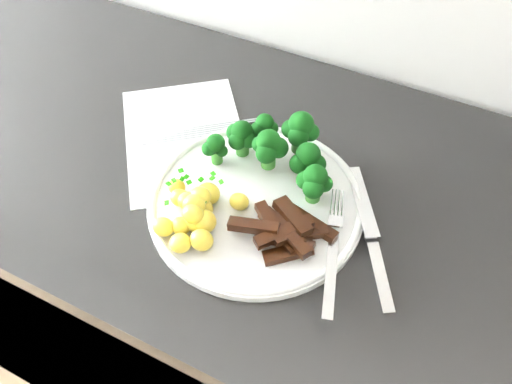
{
  "coord_description": "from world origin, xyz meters",
  "views": [
    {
      "loc": [
        0.24,
        1.21,
        1.49
      ],
      "look_at": [
        0.03,
        1.62,
        0.94
      ],
      "focal_mm": 35.66,
      "sensor_mm": 36.0,
      "label": 1
    }
  ],
  "objects_px": {
    "beef_strips": "(286,231)",
    "knife": "(374,252)",
    "recipe_paper": "(185,137)",
    "plate": "(256,201)",
    "potatoes": "(196,212)",
    "fork": "(333,254)",
    "counter": "(272,319)",
    "broccoli": "(280,147)"
  },
  "relations": [
    {
      "from": "beef_strips",
      "to": "knife",
      "type": "height_order",
      "value": "beef_strips"
    },
    {
      "from": "recipe_paper",
      "to": "plate",
      "type": "xyz_separation_m",
      "value": [
        0.17,
        -0.07,
        0.01
      ]
    },
    {
      "from": "potatoes",
      "to": "fork",
      "type": "xyz_separation_m",
      "value": [
        0.19,
        0.03,
        -0.01
      ]
    },
    {
      "from": "recipe_paper",
      "to": "fork",
      "type": "relative_size",
      "value": 1.63
    },
    {
      "from": "counter",
      "to": "beef_strips",
      "type": "xyz_separation_m",
      "value": [
        0.05,
        -0.09,
        0.48
      ]
    },
    {
      "from": "recipe_paper",
      "to": "broccoli",
      "type": "relative_size",
      "value": 1.61
    },
    {
      "from": "counter",
      "to": "knife",
      "type": "bearing_deg",
      "value": -18.71
    },
    {
      "from": "recipe_paper",
      "to": "beef_strips",
      "type": "distance_m",
      "value": 0.26
    },
    {
      "from": "counter",
      "to": "fork",
      "type": "relative_size",
      "value": 12.13
    },
    {
      "from": "plate",
      "to": "broccoli",
      "type": "distance_m",
      "value": 0.09
    },
    {
      "from": "broccoli",
      "to": "knife",
      "type": "relative_size",
      "value": 0.95
    },
    {
      "from": "broccoli",
      "to": "beef_strips",
      "type": "xyz_separation_m",
      "value": [
        0.06,
        -0.11,
        -0.03
      ]
    },
    {
      "from": "recipe_paper",
      "to": "potatoes",
      "type": "relative_size",
      "value": 2.52
    },
    {
      "from": "plate",
      "to": "knife",
      "type": "relative_size",
      "value": 1.46
    },
    {
      "from": "counter",
      "to": "potatoes",
      "type": "bearing_deg",
      "value": -121.97
    },
    {
      "from": "recipe_paper",
      "to": "plate",
      "type": "relative_size",
      "value": 1.05
    },
    {
      "from": "counter",
      "to": "knife",
      "type": "relative_size",
      "value": 11.39
    },
    {
      "from": "potatoes",
      "to": "plate",
      "type": "bearing_deg",
      "value": 48.88
    },
    {
      "from": "plate",
      "to": "potatoes",
      "type": "height_order",
      "value": "potatoes"
    },
    {
      "from": "plate",
      "to": "beef_strips",
      "type": "xyz_separation_m",
      "value": [
        0.06,
        -0.04,
        0.02
      ]
    },
    {
      "from": "potatoes",
      "to": "knife",
      "type": "relative_size",
      "value": 0.61
    },
    {
      "from": "beef_strips",
      "to": "fork",
      "type": "xyz_separation_m",
      "value": [
        0.07,
        -0.0,
        -0.0
      ]
    },
    {
      "from": "counter",
      "to": "beef_strips",
      "type": "bearing_deg",
      "value": -60.42
    },
    {
      "from": "counter",
      "to": "recipe_paper",
      "type": "xyz_separation_m",
      "value": [
        -0.18,
        0.02,
        0.46
      ]
    },
    {
      "from": "broccoli",
      "to": "knife",
      "type": "xyz_separation_m",
      "value": [
        0.18,
        -0.08,
        -0.05
      ]
    },
    {
      "from": "beef_strips",
      "to": "fork",
      "type": "height_order",
      "value": "beef_strips"
    },
    {
      "from": "recipe_paper",
      "to": "potatoes",
      "type": "distance_m",
      "value": 0.18
    },
    {
      "from": "counter",
      "to": "knife",
      "type": "height_order",
      "value": "knife"
    },
    {
      "from": "counter",
      "to": "plate",
      "type": "xyz_separation_m",
      "value": [
        -0.01,
        -0.05,
        0.47
      ]
    },
    {
      "from": "recipe_paper",
      "to": "fork",
      "type": "distance_m",
      "value": 0.32
    },
    {
      "from": "potatoes",
      "to": "counter",
      "type": "bearing_deg",
      "value": 58.03
    },
    {
      "from": "beef_strips",
      "to": "counter",
      "type": "bearing_deg",
      "value": 119.58
    },
    {
      "from": "recipe_paper",
      "to": "potatoes",
      "type": "height_order",
      "value": "potatoes"
    },
    {
      "from": "counter",
      "to": "knife",
      "type": "xyz_separation_m",
      "value": [
        0.17,
        -0.06,
        0.47
      ]
    },
    {
      "from": "broccoli",
      "to": "recipe_paper",
      "type": "bearing_deg",
      "value": 179.64
    },
    {
      "from": "plate",
      "to": "fork",
      "type": "relative_size",
      "value": 1.56
    },
    {
      "from": "broccoli",
      "to": "potatoes",
      "type": "xyz_separation_m",
      "value": [
        -0.06,
        -0.14,
        -0.03
      ]
    },
    {
      "from": "plate",
      "to": "fork",
      "type": "xyz_separation_m",
      "value": [
        0.13,
        -0.04,
        0.01
      ]
    },
    {
      "from": "recipe_paper",
      "to": "beef_strips",
      "type": "relative_size",
      "value": 2.34
    },
    {
      "from": "recipe_paper",
      "to": "fork",
      "type": "bearing_deg",
      "value": -21.17
    },
    {
      "from": "counter",
      "to": "broccoli",
      "type": "distance_m",
      "value": 0.51
    },
    {
      "from": "recipe_paper",
      "to": "knife",
      "type": "height_order",
      "value": "knife"
    }
  ]
}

